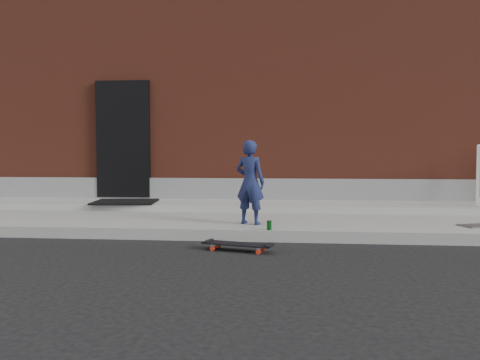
# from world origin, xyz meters

# --- Properties ---
(ground) EXTENTS (80.00, 80.00, 0.00)m
(ground) POSITION_xyz_m (0.00, 0.00, 0.00)
(ground) COLOR black
(ground) RESTS_ON ground
(sidewalk) EXTENTS (20.00, 3.00, 0.15)m
(sidewalk) POSITION_xyz_m (0.00, 1.50, 0.07)
(sidewalk) COLOR gray
(sidewalk) RESTS_ON ground
(apron) EXTENTS (20.00, 1.20, 0.10)m
(apron) POSITION_xyz_m (0.00, 2.40, 0.20)
(apron) COLOR gray
(apron) RESTS_ON sidewalk
(building) EXTENTS (20.00, 8.10, 5.00)m
(building) POSITION_xyz_m (-0.00, 6.99, 2.50)
(building) COLOR maroon
(building) RESTS_ON ground
(child) EXTENTS (0.50, 0.42, 1.16)m
(child) POSITION_xyz_m (0.05, 0.53, 0.73)
(child) COLOR #192047
(child) RESTS_ON sidewalk
(skateboard) EXTENTS (0.83, 0.40, 0.09)m
(skateboard) POSITION_xyz_m (-0.01, -0.57, 0.07)
(skateboard) COLOR red
(skateboard) RESTS_ON ground
(soda_can) EXTENTS (0.08, 0.08, 0.12)m
(soda_can) POSITION_xyz_m (0.33, 0.05, 0.21)
(soda_can) COLOR #17741F
(soda_can) RESTS_ON sidewalk
(doormat) EXTENTS (1.17, 0.99, 0.03)m
(doormat) POSITION_xyz_m (-2.30, 2.16, 0.27)
(doormat) COLOR black
(doormat) RESTS_ON apron
(utility_plate) EXTENTS (0.56, 0.45, 0.01)m
(utility_plate) POSITION_xyz_m (3.13, 0.62, 0.16)
(utility_plate) COLOR #505155
(utility_plate) RESTS_ON sidewalk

